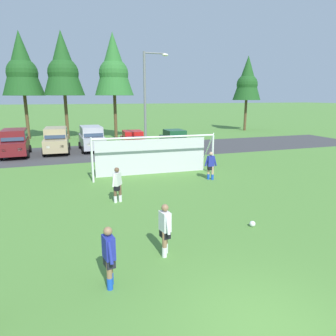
# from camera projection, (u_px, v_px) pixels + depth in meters

# --- Properties ---
(ground_plane) EXTENTS (400.00, 400.00, 0.00)m
(ground_plane) POSITION_uv_depth(u_px,v_px,m) (126.00, 170.00, 20.09)
(ground_plane) COLOR #518438
(parking_lot_strip) EXTENTS (52.00, 8.40, 0.01)m
(parking_lot_strip) POSITION_uv_depth(u_px,v_px,m) (110.00, 151.00, 26.90)
(parking_lot_strip) COLOR #3D3D3F
(parking_lot_strip) RESTS_ON ground
(soccer_ball) EXTENTS (0.22, 0.22, 0.22)m
(soccer_ball) POSITION_uv_depth(u_px,v_px,m) (252.00, 224.00, 11.29)
(soccer_ball) COLOR white
(soccer_ball) RESTS_ON ground
(soccer_goal) EXTENTS (7.49, 2.24, 2.57)m
(soccer_goal) POSITION_uv_depth(u_px,v_px,m) (153.00, 154.00, 18.62)
(soccer_goal) COLOR white
(soccer_goal) RESTS_ON ground
(player_striker_near) EXTENTS (0.31, 0.75, 1.64)m
(player_striker_near) POSITION_uv_depth(u_px,v_px,m) (109.00, 257.00, 7.55)
(player_striker_near) COLOR #936B4C
(player_striker_near) RESTS_ON ground
(player_defender_far) EXTENTS (0.58, 0.58, 1.64)m
(player_defender_far) POSITION_uv_depth(u_px,v_px,m) (117.00, 185.00, 13.77)
(player_defender_far) COLOR brown
(player_defender_far) RESTS_ON ground
(player_winger_left) EXTENTS (0.30, 0.75, 1.64)m
(player_winger_left) POSITION_uv_depth(u_px,v_px,m) (165.00, 230.00, 9.11)
(player_winger_left) COLOR #936B4C
(player_winger_left) RESTS_ON ground
(player_winger_right) EXTENTS (0.73, 0.30, 1.64)m
(player_winger_right) POSITION_uv_depth(u_px,v_px,m) (211.00, 166.00, 17.59)
(player_winger_right) COLOR tan
(player_winger_right) RESTS_ON ground
(parked_car_slot_far_left) EXTENTS (2.27, 4.67, 2.16)m
(parked_car_slot_far_left) POSITION_uv_depth(u_px,v_px,m) (15.00, 142.00, 24.66)
(parked_car_slot_far_left) COLOR maroon
(parked_car_slot_far_left) RESTS_ON ground
(parked_car_slot_left) EXTENTS (2.26, 4.66, 2.16)m
(parked_car_slot_left) POSITION_uv_depth(u_px,v_px,m) (56.00, 140.00, 26.09)
(parked_car_slot_left) COLOR tan
(parked_car_slot_left) RESTS_ON ground
(parked_car_slot_center_left) EXTENTS (2.27, 4.67, 2.16)m
(parked_car_slot_center_left) POSITION_uv_depth(u_px,v_px,m) (92.00, 138.00, 27.29)
(parked_car_slot_center_left) COLOR #B2B2BC
(parked_car_slot_center_left) RESTS_ON ground
(parked_car_slot_center) EXTENTS (2.20, 4.28, 1.72)m
(parked_car_slot_center) POSITION_uv_depth(u_px,v_px,m) (133.00, 140.00, 27.61)
(parked_car_slot_center) COLOR red
(parked_car_slot_center) RESTS_ON ground
(parked_car_slot_center_right) EXTENTS (2.06, 4.21, 1.72)m
(parked_car_slot_center_right) POSITION_uv_depth(u_px,v_px,m) (175.00, 139.00, 28.40)
(parked_car_slot_center_right) COLOR #194C2D
(parked_car_slot_center_right) RESTS_ON ground
(tree_mid_left) EXTENTS (4.39, 4.39, 11.70)m
(tree_mid_left) POSITION_uv_depth(u_px,v_px,m) (21.00, 66.00, 33.03)
(tree_mid_left) COLOR brown
(tree_mid_left) RESTS_ON ground
(tree_center_back) EXTENTS (4.40, 4.40, 11.75)m
(tree_center_back) POSITION_uv_depth(u_px,v_px,m) (63.00, 65.00, 33.11)
(tree_center_back) COLOR brown
(tree_center_back) RESTS_ON ground
(tree_mid_right) EXTENTS (4.41, 4.41, 11.76)m
(tree_mid_right) POSITION_uv_depth(u_px,v_px,m) (113.00, 66.00, 34.19)
(tree_mid_right) COLOR brown
(tree_mid_right) RESTS_ON ground
(tree_right_edge) EXTENTS (3.87, 3.87, 10.32)m
(tree_right_edge) POSITION_uv_depth(u_px,v_px,m) (247.00, 80.00, 42.36)
(tree_right_edge) COLOR brown
(tree_right_edge) RESTS_ON ground
(street_lamp) EXTENTS (2.00, 0.32, 7.93)m
(street_lamp) POSITION_uv_depth(u_px,v_px,m) (147.00, 105.00, 22.71)
(street_lamp) COLOR slate
(street_lamp) RESTS_ON ground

